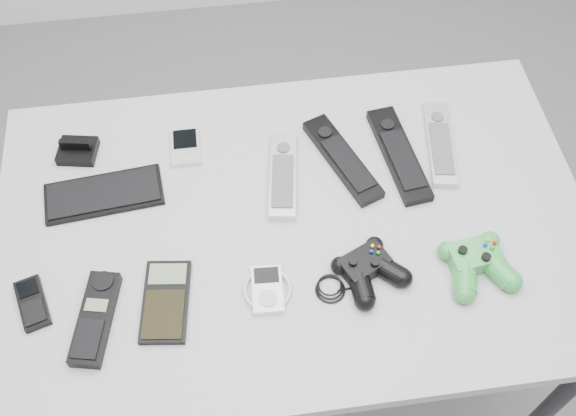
{
  "coord_description": "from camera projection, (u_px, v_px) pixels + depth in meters",
  "views": [
    {
      "loc": [
        -0.11,
        -0.62,
        1.94
      ],
      "look_at": [
        -0.01,
        0.12,
        0.82
      ],
      "focal_mm": 42.0,
      "sensor_mm": 36.0,
      "label": 1
    }
  ],
  "objects": [
    {
      "name": "remote_black_a",
      "position": [
        342.0,
        158.0,
        1.42
      ],
      "size": [
        0.14,
        0.25,
        0.02
      ],
      "primitive_type": "cube",
      "rotation": [
        0.0,
        0.0,
        0.37
      ],
      "color": "black",
      "rests_on": "desk"
    },
    {
      "name": "mobile_phone",
      "position": [
        32.0,
        303.0,
        1.24
      ],
      "size": [
        0.08,
        0.12,
        0.02
      ],
      "primitive_type": "cube",
      "rotation": [
        0.0,
        0.0,
        0.29
      ],
      "color": "black",
      "rests_on": "desk"
    },
    {
      "name": "controller_black",
      "position": [
        368.0,
        268.0,
        1.27
      ],
      "size": [
        0.25,
        0.21,
        0.04
      ],
      "primitive_type": null,
      "rotation": [
        0.0,
        0.0,
        0.43
      ],
      "color": "black",
      "rests_on": "desk"
    },
    {
      "name": "pda",
      "position": [
        185.0,
        147.0,
        1.45
      ],
      "size": [
        0.06,
        0.1,
        0.02
      ],
      "primitive_type": "cube",
      "rotation": [
        0.0,
        0.0,
        -0.01
      ],
      "color": "silver",
      "rests_on": "desk"
    },
    {
      "name": "dock_bracket",
      "position": [
        76.0,
        148.0,
        1.43
      ],
      "size": [
        0.09,
        0.08,
        0.04
      ],
      "primitive_type": "cube",
      "rotation": [
        0.0,
        0.0,
        -0.18
      ],
      "color": "black",
      "rests_on": "desk"
    },
    {
      "name": "floor",
      "position": [
        298.0,
        398.0,
        1.96
      ],
      "size": [
        3.5,
        3.5,
        0.0
      ],
      "primitive_type": "plane",
      "color": "slate",
      "rests_on": "ground"
    },
    {
      "name": "pda_keyboard",
      "position": [
        104.0,
        194.0,
        1.38
      ],
      "size": [
        0.25,
        0.12,
        0.01
      ],
      "primitive_type": "cube",
      "rotation": [
        0.0,
        0.0,
        0.1
      ],
      "color": "black",
      "rests_on": "desk"
    },
    {
      "name": "remote_silver_a",
      "position": [
        283.0,
        175.0,
        1.4
      ],
      "size": [
        0.09,
        0.22,
        0.02
      ],
      "primitive_type": "cube",
      "rotation": [
        0.0,
        0.0,
        -0.15
      ],
      "color": "silver",
      "rests_on": "desk"
    },
    {
      "name": "remote_black_b",
      "position": [
        399.0,
        154.0,
        1.43
      ],
      "size": [
        0.09,
        0.26,
        0.02
      ],
      "primitive_type": "cube",
      "rotation": [
        0.0,
        0.0,
        0.12
      ],
      "color": "black",
      "rests_on": "desk"
    },
    {
      "name": "desk",
      "position": [
        294.0,
        240.0,
        1.41
      ],
      "size": [
        1.19,
        0.77,
        0.8
      ],
      "color": "#A2A2A5",
      "rests_on": "floor"
    },
    {
      "name": "controller_green",
      "position": [
        477.0,
        262.0,
        1.27
      ],
      "size": [
        0.15,
        0.16,
        0.05
      ],
      "primitive_type": null,
      "rotation": [
        0.0,
        0.0,
        0.12
      ],
      "color": "#227D33",
      "rests_on": "desk"
    },
    {
      "name": "calculator",
      "position": [
        166.0,
        301.0,
        1.24
      ],
      "size": [
        0.1,
        0.17,
        0.02
      ],
      "primitive_type": "cube",
      "rotation": [
        0.0,
        0.0,
        -0.13
      ],
      "color": "black",
      "rests_on": "desk"
    },
    {
      "name": "cordless_handset",
      "position": [
        95.0,
        318.0,
        1.22
      ],
      "size": [
        0.09,
        0.19,
        0.03
      ],
      "primitive_type": "cube",
      "rotation": [
        0.0,
        0.0,
        -0.21
      ],
      "color": "black",
      "rests_on": "desk"
    },
    {
      "name": "mp3_player",
      "position": [
        267.0,
        289.0,
        1.26
      ],
      "size": [
        0.1,
        0.1,
        0.02
      ],
      "primitive_type": "cube",
      "rotation": [
        0.0,
        0.0,
        -0.05
      ],
      "color": "white",
      "rests_on": "desk"
    },
    {
      "name": "remote_silver_b",
      "position": [
        440.0,
        143.0,
        1.45
      ],
      "size": [
        0.09,
        0.23,
        0.02
      ],
      "primitive_type": "cube",
      "rotation": [
        0.0,
        0.0,
        -0.16
      ],
      "color": "#B5B5BC",
      "rests_on": "desk"
    }
  ]
}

